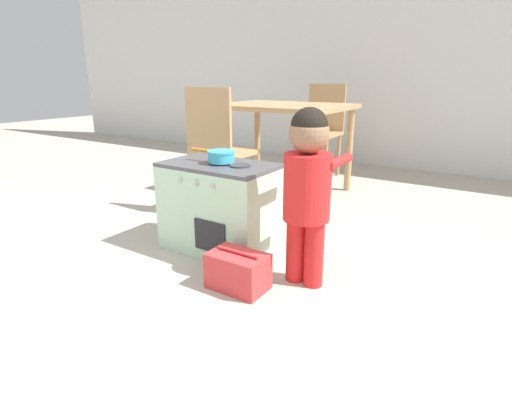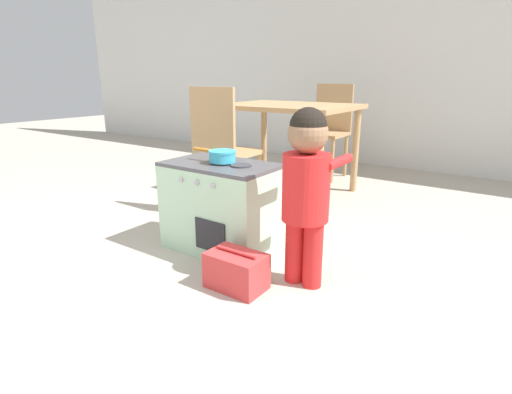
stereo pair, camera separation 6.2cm
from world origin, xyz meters
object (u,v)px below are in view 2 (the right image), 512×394
Objects in this scene: toy_basket at (236,271)px; dining_table at (288,117)px; toy_pot at (222,155)px; dining_chair_near at (223,147)px; dining_chair_far at (328,128)px; play_kitchen at (221,207)px; child_figure at (307,180)px.

dining_table is (-0.65, 1.56, 0.55)m from toy_basket.
toy_pot is 0.31× the size of dining_chair_near.
dining_chair_near and dining_chair_far have the same top height.
play_kitchen is 0.64m from child_figure.
play_kitchen is 0.70× the size of dining_chair_near.
play_kitchen is at bearing 137.46° from toy_basket.
dining_chair_far is at bearing 97.90° from play_kitchen.
toy_pot reaches higher than toy_basket.
dining_chair_far reaches higher than play_kitchen.
play_kitchen is 2.31× the size of toy_basket.
dining_table reaches higher than play_kitchen.
dining_chair_near is (-0.42, 0.54, 0.22)m from play_kitchen.
toy_pot is 0.70m from dining_chair_near.
child_figure is at bearing 112.37° from dining_chair_far.
dining_table is 1.18× the size of dining_chair_near.
play_kitchen is at bearing 170.80° from child_figure.
play_kitchen is 0.59× the size of dining_table.
toy_basket is at bearing 105.10° from dining_chair_far.
child_figure is at bearing -9.20° from play_kitchen.
dining_table is at bearing 80.29° from dining_chair_near.
toy_pot is at bearing -75.78° from dining_table.
dining_chair_near is at bearing 84.07° from dining_chair_far.
dining_table is at bearing 123.38° from child_figure.
play_kitchen is at bearing -76.29° from dining_table.
dining_chair_far reaches higher than toy_basket.
toy_pot is 1.29m from dining_table.
child_figure is 0.93× the size of dining_chair_near.
toy_pot is 0.33× the size of child_figure.
dining_chair_far reaches higher than toy_pot.
toy_pot is at bearing 2.39° from play_kitchen.
dining_table reaches higher than toy_basket.
dining_chair_far is at bearing 84.07° from dining_chair_near.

